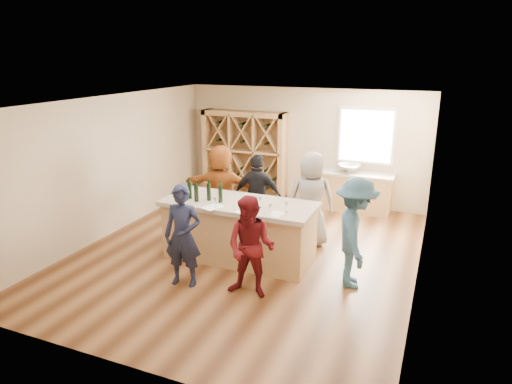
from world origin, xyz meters
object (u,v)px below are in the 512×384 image
at_px(wine_rack, 244,155).
at_px(tasting_counter_base, 239,232).
at_px(person_far_mid, 258,197).
at_px(person_server, 355,233).
at_px(person_far_left, 221,188).
at_px(wine_bottle_a, 190,190).
at_px(wine_bottle_b, 196,193).
at_px(wine_bottle_c, 209,192).
at_px(person_far_right, 311,200).
at_px(person_near_left, 183,236).
at_px(sink, 349,168).
at_px(wine_bottle_e, 220,194).
at_px(person_near_right, 251,247).

relative_size(wine_rack, tasting_counter_base, 0.85).
relative_size(tasting_counter_base, person_far_mid, 1.52).
distance_m(person_server, person_far_left, 3.33).
xyz_separation_m(wine_bottle_a, wine_bottle_b, (0.19, -0.10, 0.01)).
bearing_deg(wine_bottle_c, wine_bottle_a, -174.84).
bearing_deg(wine_bottle_c, wine_bottle_b, -142.07).
bearing_deg(wine_bottle_b, wine_bottle_a, 152.01).
xyz_separation_m(tasting_counter_base, person_far_right, (1.00, 1.08, 0.42)).
xyz_separation_m(wine_bottle_a, wine_bottle_c, (0.37, 0.03, -0.00)).
bearing_deg(person_near_left, wine_bottle_c, 86.31).
bearing_deg(sink, wine_bottle_e, -113.04).
bearing_deg(person_far_right, wine_bottle_b, 15.27).
height_order(wine_bottle_b, person_near_left, person_near_left).
relative_size(tasting_counter_base, wine_bottle_a, 8.45).
relative_size(wine_bottle_c, person_far_left, 0.17).
height_order(person_near_left, person_far_left, person_far_left).
height_order(wine_bottle_c, person_near_left, person_near_left).
distance_m(wine_bottle_c, person_far_left, 1.39).
xyz_separation_m(person_near_right, person_far_left, (-1.65, 2.30, 0.12)).
bearing_deg(wine_bottle_c, person_near_left, -84.26).
xyz_separation_m(wine_rack, wine_bottle_e, (1.17, -3.66, 0.13)).
relative_size(wine_bottle_e, person_near_right, 0.19).
bearing_deg(tasting_counter_base, wine_bottle_c, -166.92).
bearing_deg(wine_bottle_a, person_near_right, -31.26).
xyz_separation_m(wine_bottle_b, person_far_right, (1.71, 1.34, -0.32)).
xyz_separation_m(person_far_mid, person_far_right, (1.08, 0.03, 0.07)).
distance_m(wine_bottle_c, person_far_right, 1.98).
bearing_deg(wine_bottle_b, tasting_counter_base, 20.24).
relative_size(wine_bottle_a, person_far_right, 0.17).
bearing_deg(wine_bottle_e, person_far_mid, 79.67).
bearing_deg(person_far_right, wine_bottle_a, 10.18).
xyz_separation_m(person_near_left, person_far_left, (-0.52, 2.38, 0.08)).
relative_size(sink, wine_bottle_c, 1.78).
xyz_separation_m(wine_bottle_e, person_near_right, (1.00, -0.99, -0.44)).
distance_m(person_far_right, person_far_left, 1.95).
bearing_deg(person_server, person_far_mid, 44.33).
distance_m(wine_rack, wine_bottle_b, 3.86).
height_order(wine_rack, person_near_left, wine_rack).
bearing_deg(sink, wine_bottle_c, -116.30).
xyz_separation_m(person_near_right, person_far_mid, (-0.79, 2.19, 0.06)).
xyz_separation_m(wine_bottle_c, person_near_right, (1.24, -1.01, -0.44)).
distance_m(sink, tasting_counter_base, 3.70).
height_order(person_near_left, person_far_mid, person_far_mid).
height_order(tasting_counter_base, person_far_mid, person_far_mid).
bearing_deg(wine_bottle_c, wine_rack, 104.38).
bearing_deg(sink, person_far_right, -95.65).
bearing_deg(person_far_mid, sink, -122.98).
bearing_deg(wine_bottle_b, wine_bottle_c, 37.93).
relative_size(wine_bottle_c, person_server, 0.17).
height_order(sink, person_far_left, person_far_left).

